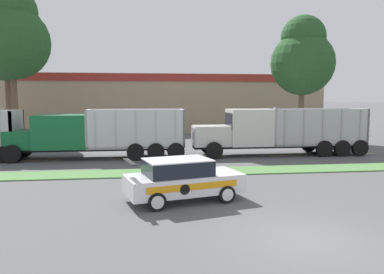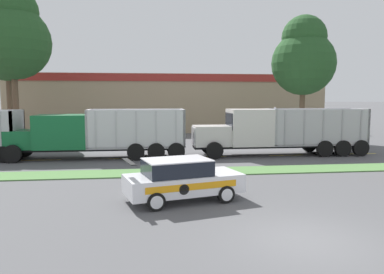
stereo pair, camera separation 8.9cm
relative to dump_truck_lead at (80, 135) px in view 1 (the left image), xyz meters
name	(u,v)px [view 1 (the left image)]	position (x,y,z in m)	size (l,w,h in m)	color
ground_plane	(306,240)	(8.54, -15.14, -1.52)	(600.00, 600.00, 0.00)	#515154
grass_verge	(228,171)	(8.54, -5.35, -1.49)	(120.00, 2.07, 0.06)	#517F42
centre_line_2	(40,160)	(-2.45, -0.31, -1.52)	(2.40, 0.14, 0.01)	yellow
centre_line_3	(127,158)	(2.95, -0.31, -1.52)	(2.40, 0.14, 0.01)	yellow
centre_line_4	(208,157)	(8.35, -0.31, -1.52)	(2.40, 0.14, 0.01)	yellow
centre_line_5	(286,155)	(13.75, -0.31, -1.52)	(2.40, 0.14, 0.01)	yellow
centre_line_6	(359,154)	(19.15, -0.31, -1.52)	(2.40, 0.14, 0.01)	yellow
dump_truck_lead	(80,135)	(0.00, 0.00, 0.00)	(11.74, 2.73, 3.19)	black
dump_truck_mid	(265,132)	(12.28, -0.09, 0.08)	(11.89, 2.69, 3.32)	black
rally_car	(182,179)	(5.51, -10.72, -0.67)	(4.74, 2.95, 1.67)	white
store_building_backdrop	(167,103)	(6.99, 22.26, 1.76)	(35.37, 12.10, 6.55)	#9E896B
tree_behind_left	(303,57)	(18.25, 7.71, 6.01)	(5.66, 5.66, 11.22)	brown
tree_behind_centre	(11,35)	(-6.74, 8.67, 7.62)	(6.22, 6.22, 13.21)	brown
tree_behind_right	(6,49)	(-7.86, 10.57, 6.63)	(4.68, 4.68, 11.24)	brown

